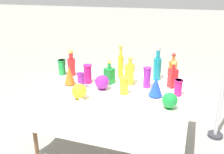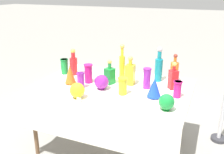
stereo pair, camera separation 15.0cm
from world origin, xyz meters
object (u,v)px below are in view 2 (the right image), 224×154
Objects in this scene: slender_vase_1 at (123,85)px; cardboard_box_behind_left at (126,97)px; tall_bottle_3 at (174,71)px; slender_vase_3 at (81,80)px; round_bowl_2 at (167,102)px; square_decanter_1 at (173,78)px; round_bowl_0 at (101,82)px; square_decanter_2 at (110,75)px; slender_vase_0 at (178,89)px; fluted_vase_0 at (70,74)px; tall_bottle_1 at (74,64)px; slender_vase_2 at (64,66)px; fluted_vase_1 at (154,87)px; slender_vase_5 at (147,78)px; slender_vase_4 at (88,73)px; tall_bottle_0 at (122,64)px; square_decanter_0 at (130,73)px; round_bowl_1 at (77,90)px; tall_bottle_2 at (159,67)px.

cardboard_box_behind_left is at bearing 107.33° from slender_vase_1.
slender_vase_3 is (-0.86, -0.55, -0.03)m from tall_bottle_3.
square_decanter_1 is at bearing 93.78° from round_bowl_2.
square_decanter_2 is at bearing 85.95° from round_bowl_0.
square_decanter_1 is 0.21m from slender_vase_0.
tall_bottle_1 is at bearing 113.81° from fluted_vase_0.
slender_vase_2 is (-0.63, 0.09, -0.00)m from square_decanter_2.
tall_bottle_1 is 0.51× the size of cardboard_box_behind_left.
tall_bottle_3 is 1.62× the size of fluted_vase_1.
round_bowl_2 is at bearing -55.45° from slender_vase_5.
slender_vase_1 is (-0.43, -0.33, -0.02)m from square_decanter_1.
slender_vase_4 is at bearing -168.76° from square_decanter_1.
round_bowl_2 is at bearing -29.26° from square_decanter_2.
slender_vase_5 is at bearing 161.93° from slender_vase_0.
round_bowl_2 is (0.64, -0.62, -0.09)m from tall_bottle_0.
square_decanter_2 is at bearing 162.14° from fluted_vase_1.
slender_vase_4 is at bearing 34.05° from fluted_vase_0.
tall_bottle_1 reaches higher than square_decanter_0.
slender_vase_3 is 0.76m from fluted_vase_1.
square_decanter_1 reaches higher than slender_vase_2.
slender_vase_0 is 0.35m from slender_vase_5.
round_bowl_1 is at bearing -104.90° from tall_bottle_0.
square_decanter_0 is (0.73, -0.05, -0.00)m from tall_bottle_1.
square_decanter_2 is 1.36× the size of fluted_vase_1.
slender_vase_0 is at bearing -24.70° from tall_bottle_0.
tall_bottle_0 is at bearing -75.40° from cardboard_box_behind_left.
cardboard_box_behind_left is at bearing 111.35° from square_decanter_0.
tall_bottle_2 reaches higher than square_decanter_2.
tall_bottle_2 reaches higher than round_bowl_1.
tall_bottle_3 is 1.02m from slender_vase_3.
round_bowl_2 is at bearing -11.32° from fluted_vase_0.
slender_vase_0 is at bearing -6.31° from square_decanter_2.
slender_vase_3 is at bearing -175.59° from fluted_vase_1.
tall_bottle_3 is at bearing 32.44° from slender_vase_3.
fluted_vase_1 is (0.76, 0.06, 0.01)m from slender_vase_3.
tall_bottle_0 is 0.58m from tall_bottle_1.
tall_bottle_0 is 1.02× the size of tall_bottle_2.
slender_vase_1 is at bearing -127.07° from tall_bottle_3.
round_bowl_0 reaches higher than round_bowl_1.
square_decanter_1 is 1.68× the size of slender_vase_1.
slender_vase_5 is (-0.33, 0.11, 0.03)m from slender_vase_0.
tall_bottle_2 is 0.97m from round_bowl_1.
square_decanter_1 is at bearing 9.91° from square_decanter_2.
round_bowl_0 is 0.74m from round_bowl_2.
round_bowl_2 is (1.21, -0.50, -0.05)m from tall_bottle_1.
slender_vase_3 is at bearing -143.32° from tall_bottle_2.
fluted_vase_1 is (1.17, -0.27, 0.01)m from slender_vase_2.
slender_vase_2 is 0.84× the size of slender_vase_5.
slender_vase_2 is at bearing 159.23° from slender_vase_4.
fluted_vase_0 is 1.45× the size of round_bowl_2.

